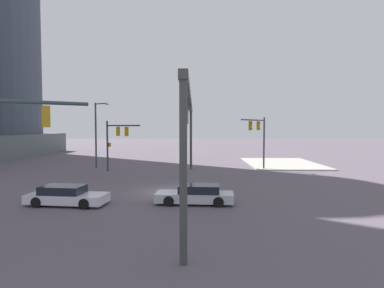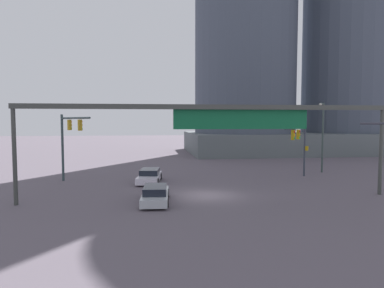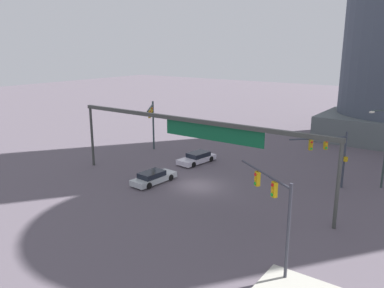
# 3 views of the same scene
# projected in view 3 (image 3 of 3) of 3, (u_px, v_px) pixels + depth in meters

# --- Properties ---
(ground_plane) EXTENTS (214.48, 214.48, 0.00)m
(ground_plane) POSITION_uv_depth(u_px,v_px,m) (197.00, 186.00, 36.98)
(ground_plane) COLOR #5B525C
(traffic_signal_near_corner) EXTENTS (3.51, 4.85, 6.28)m
(traffic_signal_near_corner) POSITION_uv_depth(u_px,v_px,m) (152.00, 118.00, 47.73)
(traffic_signal_near_corner) COLOR #324446
(traffic_signal_near_corner) RESTS_ON ground
(traffic_signal_opposite_side) EXTENTS (4.26, 4.27, 5.46)m
(traffic_signal_opposite_side) POSITION_uv_depth(u_px,v_px,m) (330.00, 150.00, 35.27)
(traffic_signal_opposite_side) COLOR #323945
(traffic_signal_opposite_side) RESTS_ON ground
(traffic_signal_cross_street) EXTENTS (4.82, 3.36, 5.87)m
(traffic_signal_cross_street) POSITION_uv_depth(u_px,v_px,m) (274.00, 201.00, 22.49)
(traffic_signal_cross_street) COLOR #343540
(traffic_signal_cross_street) RESTS_ON ground
(streetlamp_curved_arm) EXTENTS (1.66, 2.12, 7.63)m
(streetlamp_curved_arm) POSITION_uv_depth(u_px,v_px,m) (384.00, 142.00, 35.26)
(streetlamp_curved_arm) COLOR #32413E
(streetlamp_curved_arm) RESTS_ON ground
(overhead_sign_gantry) EXTENTS (27.02, 0.43, 6.85)m
(overhead_sign_gantry) POSITION_uv_depth(u_px,v_px,m) (194.00, 129.00, 34.14)
(overhead_sign_gantry) COLOR #3B3E3B
(overhead_sign_gantry) RESTS_ON ground
(sedan_car_approaching) EXTENTS (2.48, 5.08, 1.21)m
(sedan_car_approaching) POSITION_uv_depth(u_px,v_px,m) (197.00, 158.00, 44.13)
(sedan_car_approaching) COLOR silver
(sedan_car_approaching) RESTS_ON ground
(sedan_car_waiting_far) EXTENTS (2.12, 5.00, 1.21)m
(sedan_car_waiting_far) POSITION_uv_depth(u_px,v_px,m) (153.00, 177.00, 37.57)
(sedan_car_waiting_far) COLOR #B2B8BE
(sedan_car_waiting_far) RESTS_ON ground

